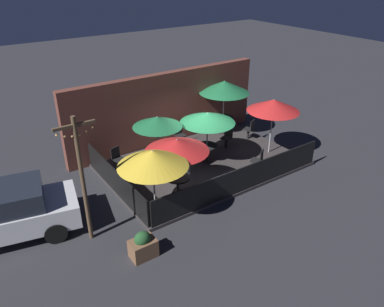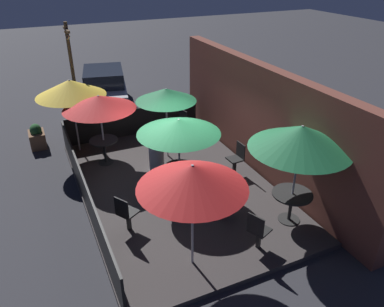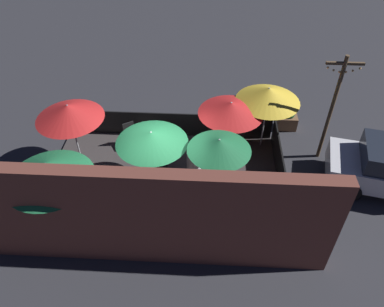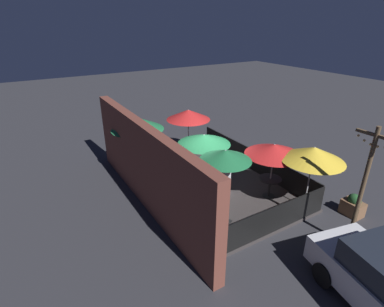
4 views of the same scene
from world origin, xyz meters
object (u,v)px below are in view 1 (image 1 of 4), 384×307
(dining_table_1, at_px, (223,120))
(planter_box, at_px, (143,246))
(patio_umbrella_5, at_px, (153,158))
(patio_chair_3, at_px, (227,137))
(patio_umbrella_1, at_px, (224,87))
(patio_chair_1, at_px, (258,160))
(patio_umbrella_3, at_px, (274,105))
(patio_umbrella_0, at_px, (208,118))
(patio_chair_4, at_px, (180,134))
(patron_0, at_px, (184,159))
(patio_chair_0, at_px, (118,158))
(patio_umbrella_4, at_px, (157,122))
(dining_table_0, at_px, (207,149))
(light_post, at_px, (82,175))
(patio_umbrella_2, at_px, (177,145))
(parked_car_0, at_px, (6,213))
(dining_table_2, at_px, (178,181))
(patio_chair_2, at_px, (250,129))

(dining_table_1, bearing_deg, planter_box, -143.32)
(patio_umbrella_5, distance_m, patio_chair_3, 5.83)
(patio_umbrella_1, height_order, patio_chair_1, patio_umbrella_1)
(patio_umbrella_3, bearing_deg, patio_umbrella_0, 162.49)
(patio_chair_4, xyz_separation_m, patron_0, (-1.12, -2.03, 0.04))
(patio_chair_0, xyz_separation_m, patron_0, (1.97, -1.61, 0.07))
(patio_umbrella_4, bearing_deg, dining_table_0, -11.95)
(patio_umbrella_0, distance_m, patio_umbrella_4, 1.99)
(patron_0, bearing_deg, patio_chair_3, 70.67)
(patio_chair_1, xyz_separation_m, light_post, (-6.57, 0.07, 1.52))
(patio_umbrella_5, bearing_deg, patio_umbrella_2, 26.17)
(patio_umbrella_0, relative_size, dining_table_1, 2.26)
(patio_umbrella_2, bearing_deg, patron_0, 48.79)
(patio_umbrella_4, height_order, patio_umbrella_5, patio_umbrella_5)
(patio_umbrella_0, distance_m, dining_table_1, 3.22)
(patio_umbrella_4, relative_size, patio_chair_3, 2.42)
(patio_umbrella_1, relative_size, parked_car_0, 0.58)
(dining_table_2, height_order, patio_chair_4, patio_chair_4)
(patio_umbrella_3, distance_m, patron_0, 4.17)
(dining_table_2, relative_size, light_post, 0.22)
(dining_table_0, height_order, patio_chair_0, patio_chair_0)
(patio_chair_1, bearing_deg, patron_0, 24.45)
(dining_table_0, distance_m, dining_table_2, 2.75)
(dining_table_1, bearing_deg, dining_table_2, -144.09)
(patio_umbrella_0, height_order, patio_chair_1, patio_umbrella_0)
(dining_table_0, distance_m, patio_chair_0, 3.47)
(patio_umbrella_2, relative_size, patio_chair_3, 2.35)
(patio_umbrella_1, bearing_deg, patio_umbrella_4, -161.07)
(dining_table_1, xyz_separation_m, patio_chair_3, (-0.85, -1.34, -0.10))
(patio_umbrella_4, distance_m, dining_table_1, 4.71)
(patio_umbrella_5, bearing_deg, patio_chair_2, 22.82)
(patio_chair_2, bearing_deg, patio_umbrella_4, 69.84)
(patio_chair_2, bearing_deg, dining_table_2, 89.57)
(patio_chair_0, bearing_deg, parked_car_0, -85.26)
(dining_table_2, bearing_deg, patio_chair_1, -4.91)
(dining_table_2, distance_m, patio_chair_3, 4.27)
(patio_umbrella_2, bearing_deg, light_post, -176.07)
(dining_table_2, height_order, patio_chair_0, patio_chair_0)
(patio_umbrella_0, bearing_deg, dining_table_1, 39.02)
(dining_table_0, distance_m, planter_box, 5.63)
(dining_table_1, relative_size, patio_chair_3, 1.03)
(patio_chair_1, bearing_deg, patio_chair_2, -67.82)
(planter_box, bearing_deg, patio_umbrella_0, 35.45)
(dining_table_1, distance_m, dining_table_2, 5.70)
(patio_chair_3, distance_m, parked_car_0, 8.90)
(dining_table_2, distance_m, patio_chair_0, 3.00)
(patio_umbrella_0, bearing_deg, patio_chair_0, 156.44)
(patio_umbrella_5, bearing_deg, planter_box, -131.83)
(patio_umbrella_0, relative_size, patio_chair_4, 2.23)
(patio_umbrella_0, relative_size, patio_umbrella_2, 0.99)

